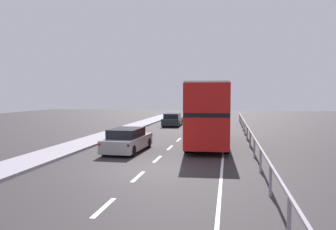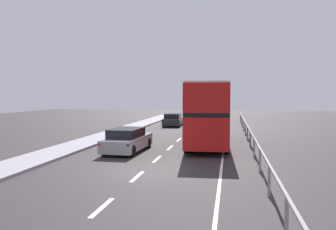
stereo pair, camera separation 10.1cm
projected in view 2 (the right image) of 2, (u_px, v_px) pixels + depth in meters
name	position (u px, v px, depth m)	size (l,w,h in m)	color
ground_plane	(146.00, 170.00, 15.35)	(74.51, 120.00, 0.10)	#2C2729
near_sidewalk_kerb	(24.00, 163.00, 16.43)	(2.31, 80.00, 0.14)	gray
lane_paint_markings	(205.00, 143.00, 23.54)	(3.52, 46.00, 0.01)	silver
bridge_side_railing	(249.00, 131.00, 23.22)	(0.10, 42.00, 1.08)	gray
double_decker_bus_red	(208.00, 112.00, 23.02)	(2.99, 10.60, 4.12)	#B31512
hatchback_car_near	(127.00, 140.00, 20.06)	(1.98, 4.65, 1.40)	gray
sedan_car_ahead	(173.00, 120.00, 36.59)	(1.93, 4.18, 1.37)	#20282B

